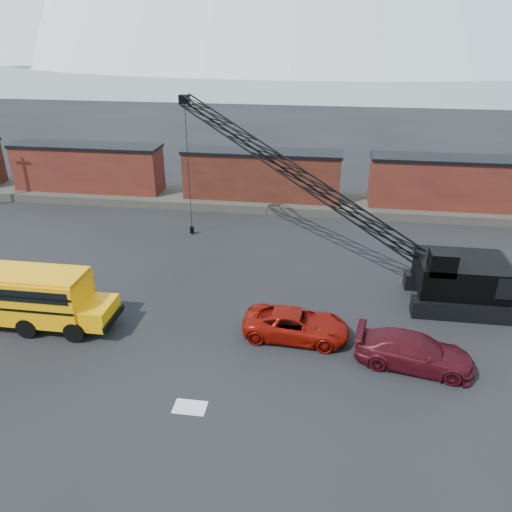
{
  "coord_description": "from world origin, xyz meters",
  "views": [
    {
      "loc": [
        5.69,
        -19.83,
        14.94
      ],
      "look_at": [
        2.01,
        5.07,
        3.0
      ],
      "focal_mm": 35.0,
      "sensor_mm": 36.0,
      "label": 1
    }
  ],
  "objects": [
    {
      "name": "boxcar_east_near",
      "position": [
        16.0,
        22.0,
        2.76
      ],
      "size": [
        13.7,
        3.1,
        4.17
      ],
      "color": "#4A1715",
      "rests_on": "gravel_berm"
    },
    {
      "name": "boxcar_west_near",
      "position": [
        -16.0,
        22.0,
        2.76
      ],
      "size": [
        13.7,
        3.1,
        4.17
      ],
      "color": "#4A1715",
      "rests_on": "gravel_berm"
    },
    {
      "name": "crawler_crane",
      "position": [
        3.88,
        10.58,
        6.13
      ],
      "size": [
        21.12,
        10.44,
        10.53
      ],
      "color": "black",
      "rests_on": "ground"
    },
    {
      "name": "boxcar_mid",
      "position": [
        0.0,
        22.0,
        2.76
      ],
      "size": [
        13.7,
        3.1,
        4.17
      ],
      "color": "#502116",
      "rests_on": "gravel_berm"
    },
    {
      "name": "gravel_berm",
      "position": [
        0.0,
        22.0,
        0.35
      ],
      "size": [
        120.0,
        5.0,
        0.7
      ],
      "primitive_type": "cube",
      "color": "#4A443D",
      "rests_on": "ground"
    },
    {
      "name": "red_pickup",
      "position": [
        4.58,
        1.9,
        0.76
      ],
      "size": [
        5.57,
        2.81,
        1.51
      ],
      "primitive_type": "imported",
      "rotation": [
        0.0,
        0.0,
        1.51
      ],
      "color": "maroon",
      "rests_on": "ground"
    },
    {
      "name": "maroon_suv",
      "position": [
        10.26,
        0.34,
        0.8
      ],
      "size": [
        5.82,
        3.15,
        1.6
      ],
      "primitive_type": "imported",
      "rotation": [
        0.0,
        0.0,
        1.4
      ],
      "color": "#460C14",
      "rests_on": "ground"
    },
    {
      "name": "ground",
      "position": [
        0.0,
        0.0,
        0.0
      ],
      "size": [
        160.0,
        160.0,
        0.0
      ],
      "primitive_type": "plane",
      "color": "black",
      "rests_on": "ground"
    },
    {
      "name": "snow_patch",
      "position": [
        0.5,
        -4.0,
        0.01
      ],
      "size": [
        1.4,
        0.9,
        0.02
      ],
      "primitive_type": "cube",
      "color": "silver",
      "rests_on": "ground"
    },
    {
      "name": "school_bus",
      "position": [
        -11.04,
        1.01,
        1.79
      ],
      "size": [
        11.65,
        2.65,
        3.19
      ],
      "color": "#FFA205",
      "rests_on": "ground"
    }
  ]
}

